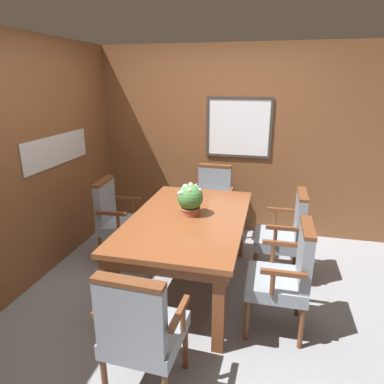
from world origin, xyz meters
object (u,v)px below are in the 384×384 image
at_px(chair_left_far, 117,217).
at_px(chair_head_near, 141,329).
at_px(chair_right_far, 286,232).
at_px(chair_right_near, 286,273).
at_px(dining_table, 188,226).
at_px(potted_plant, 190,199).
at_px(chair_head_far, 213,199).

distance_m(chair_left_far, chair_head_near, 1.92).
bearing_deg(chair_left_far, chair_right_far, -93.77).
distance_m(chair_left_far, chair_right_near, 2.02).
xyz_separation_m(dining_table, potted_plant, (0.00, 0.06, 0.26)).
distance_m(dining_table, chair_head_far, 1.25).
bearing_deg(chair_right_far, chair_head_near, -28.71).
xyz_separation_m(dining_table, chair_left_far, (-0.94, 0.38, -0.15)).
bearing_deg(chair_head_near, dining_table, -87.13).
relative_size(chair_head_far, chair_head_near, 1.00).
distance_m(chair_right_far, chair_head_near, 1.94).
distance_m(dining_table, chair_head_near, 1.30).
distance_m(chair_left_far, chair_right_far, 1.87).
height_order(chair_left_far, chair_head_far, same).
height_order(chair_right_far, chair_head_far, same).
bearing_deg(dining_table, chair_head_far, 89.27).
bearing_deg(potted_plant, chair_right_near, -27.00).
distance_m(chair_right_near, chair_head_near, 1.26).
xyz_separation_m(chair_right_near, chair_right_far, (0.01, 0.82, 0.00)).
height_order(chair_left_far, chair_right_near, same).
bearing_deg(chair_right_near, chair_head_far, -151.93).
height_order(chair_right_near, chair_right_far, same).
bearing_deg(chair_right_near, chair_head_near, -46.30).
xyz_separation_m(chair_left_far, chair_head_near, (0.95, -1.67, 0.00)).
distance_m(chair_head_far, chair_head_near, 2.53).
relative_size(dining_table, potted_plant, 5.66).
bearing_deg(dining_table, potted_plant, 85.72).
relative_size(chair_right_near, chair_head_near, 1.00).
height_order(dining_table, chair_right_far, chair_right_far).
bearing_deg(chair_right_far, chair_right_near, -1.34).
bearing_deg(chair_right_near, dining_table, -114.46).
relative_size(dining_table, chair_right_near, 1.84).
height_order(dining_table, chair_head_far, chair_head_far).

